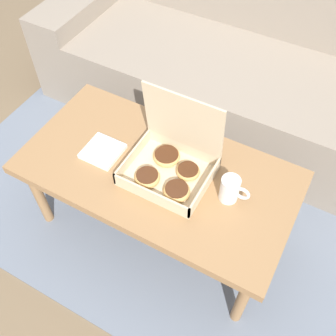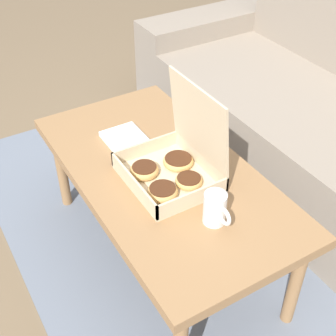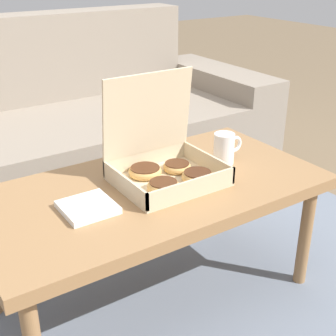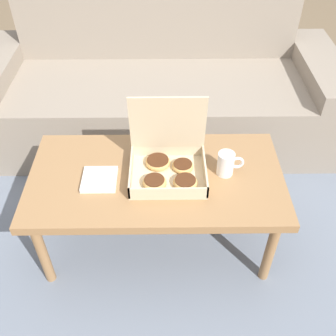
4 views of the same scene
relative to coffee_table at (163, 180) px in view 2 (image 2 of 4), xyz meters
The scene contains 6 objects.
ground_plane 0.41m from the coffee_table, 90.00° to the left, with size 12.00×12.00×0.00m, color #756047.
area_rug 0.57m from the coffee_table, 90.00° to the left, with size 2.31×1.88×0.01m, color slate.
coffee_table is the anchor object (origin of this frame).
pastry_box 0.12m from the coffee_table, 12.84° to the left, with size 0.32×0.28×0.33m.
coffee_mug 0.32m from the coffee_table, ahead, with size 0.11×0.07×0.11m.
napkin_stack 0.25m from the coffee_table, behind, with size 0.15×0.15×0.02m.
Camera 2 is at (1.11, -0.75, 1.48)m, focal length 50.00 mm.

